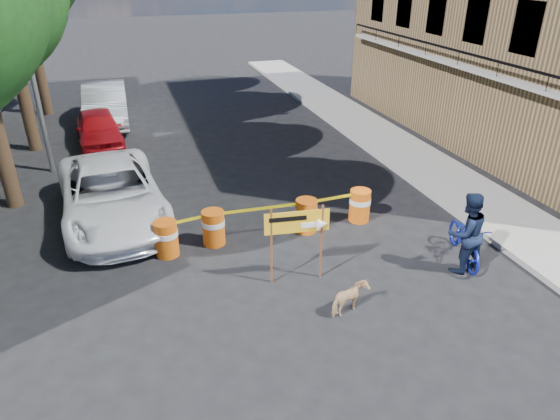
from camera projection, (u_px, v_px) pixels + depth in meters
ground at (321, 304)px, 10.43m from camera, size 120.00×120.00×0.00m
sidewalk_east at (425, 165)px, 17.16m from camera, size 2.40×40.00×0.15m
streetlamp at (26, 36)px, 14.95m from camera, size 1.25×0.18×8.00m
barrel_far_left at (166, 238)px, 11.94m from camera, size 0.58×0.58×0.90m
barrel_mid_left at (213, 227)px, 12.42m from camera, size 0.58×0.58×0.90m
barrel_mid_right at (306, 215)px, 13.00m from camera, size 0.58×0.58×0.90m
barrel_far_right at (360, 205)px, 13.53m from camera, size 0.58×0.58×0.90m
detour_sign at (305, 227)px, 10.64m from camera, size 1.41×0.33×1.82m
pedestrian at (466, 233)px, 11.13m from camera, size 0.98×0.78×1.94m
bicycle at (468, 222)px, 11.56m from camera, size 0.96×1.19×1.96m
dog at (350, 299)px, 10.01m from camera, size 0.89×0.66×0.69m
suv_white at (111, 194)px, 13.45m from camera, size 3.10×5.82×1.56m
sedan_red at (99, 129)px, 18.91m from camera, size 1.92×4.06×1.34m
sedan_silver at (106, 104)px, 21.48m from camera, size 1.82×5.09×1.67m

